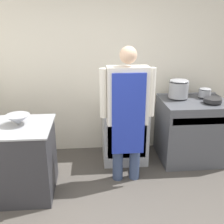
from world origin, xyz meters
name	(u,v)px	position (x,y,z in m)	size (l,w,h in m)	color
wall_back	(105,69)	(0.00, 2.18, 1.35)	(8.00, 0.05, 2.70)	silver
prep_counter	(9,160)	(-1.25, 1.02, 0.45)	(1.11, 0.77, 0.90)	#2D2D33
stove	(192,130)	(1.32, 1.71, 0.47)	(0.98, 0.80, 0.96)	#4C4F56
fridge_unit	(124,133)	(0.27, 1.80, 0.41)	(0.66, 0.67, 0.83)	silver
person_cook	(127,108)	(0.23, 1.20, 1.03)	(0.69, 0.24, 1.79)	#38476B
mixing_bowl	(18,120)	(-1.09, 1.06, 0.97)	(0.28, 0.28, 0.12)	#9EA0A8
stock_pot	(179,88)	(1.10, 1.85, 1.10)	(0.29, 0.29, 0.28)	#9EA0A8
saute_pan	(213,100)	(1.51, 1.57, 0.99)	(0.26, 0.26, 0.06)	#262628
sauce_pot	(205,92)	(1.51, 1.85, 1.03)	(0.18, 0.18, 0.14)	#9EA0A8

